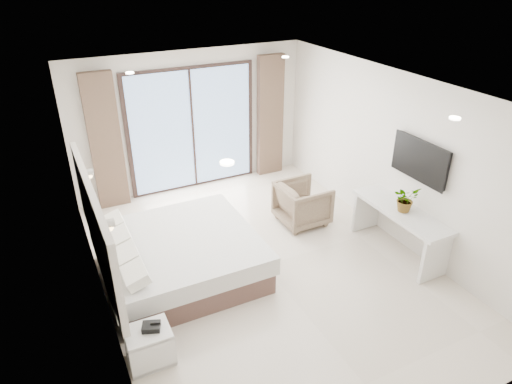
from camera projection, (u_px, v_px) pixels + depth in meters
ground at (264, 265)px, 6.94m from camera, size 6.20×6.20×0.00m
room_shell at (229, 154)px, 6.75m from camera, size 4.62×6.22×2.72m
bed at (179, 257)px, 6.60m from camera, size 2.18×2.08×0.75m
nightstand at (149, 346)px, 5.21m from camera, size 0.51×0.42×0.46m
phone at (151, 327)px, 5.12m from camera, size 0.24×0.22×0.07m
console_desk at (400, 221)px, 7.01m from camera, size 0.54×1.72×0.77m
plant at (405, 201)px, 6.82m from camera, size 0.36×0.40×0.31m
armchair at (303, 202)px, 7.89m from camera, size 0.75×0.80×0.82m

